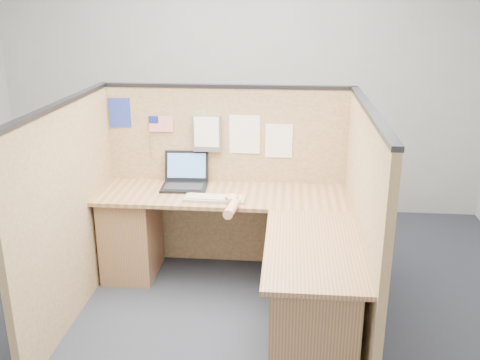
# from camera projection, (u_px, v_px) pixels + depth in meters

# --- Properties ---
(floor) EXTENTS (5.00, 5.00, 0.00)m
(floor) POSITION_uv_depth(u_px,v_px,m) (211.00, 323.00, 3.76)
(floor) COLOR black
(floor) RESTS_ON ground
(wall_back) EXTENTS (5.00, 0.00, 5.00)m
(wall_back) POSITION_uv_depth(u_px,v_px,m) (241.00, 79.00, 5.44)
(wall_back) COLOR #97999C
(wall_back) RESTS_ON floor
(wall_front) EXTENTS (5.00, 0.00, 5.00)m
(wall_front) POSITION_uv_depth(u_px,v_px,m) (57.00, 360.00, 1.19)
(wall_front) COLOR #97999C
(wall_front) RESTS_ON floor
(cubicle_partitions) EXTENTS (2.06, 1.83, 1.53)m
(cubicle_partitions) POSITION_uv_depth(u_px,v_px,m) (218.00, 200.00, 3.92)
(cubicle_partitions) COLOR brown
(cubicle_partitions) RESTS_ON floor
(l_desk) EXTENTS (1.95, 1.75, 0.73)m
(l_desk) POSITION_uv_depth(u_px,v_px,m) (241.00, 256.00, 3.89)
(l_desk) COLOR brown
(l_desk) RESTS_ON floor
(laptop) EXTENTS (0.37, 0.36, 0.26)m
(laptop) POSITION_uv_depth(u_px,v_px,m) (186.00, 178.00, 4.33)
(laptop) COLOR black
(laptop) RESTS_ON l_desk
(keyboard) EXTENTS (0.46, 0.17, 0.03)m
(keyboard) POSITION_uv_depth(u_px,v_px,m) (215.00, 198.00, 4.02)
(keyboard) COLOR gray
(keyboard) RESTS_ON l_desk
(mouse) EXTENTS (0.12, 0.08, 0.04)m
(mouse) POSITION_uv_depth(u_px,v_px,m) (232.00, 200.00, 3.96)
(mouse) COLOR silver
(mouse) RESTS_ON l_desk
(hand_forearm) EXTENTS (0.11, 0.38, 0.08)m
(hand_forearm) POSITION_uv_depth(u_px,v_px,m) (232.00, 205.00, 3.83)
(hand_forearm) COLOR tan
(hand_forearm) RESTS_ON l_desk
(blue_poster) EXTENTS (0.18, 0.01, 0.24)m
(blue_poster) POSITION_uv_depth(u_px,v_px,m) (120.00, 113.00, 4.34)
(blue_poster) COLOR #213298
(blue_poster) RESTS_ON cubicle_partitions
(american_flag) EXTENTS (0.20, 0.01, 0.35)m
(american_flag) POSITION_uv_depth(u_px,v_px,m) (158.00, 125.00, 4.33)
(american_flag) COLOR olive
(american_flag) RESTS_ON cubicle_partitions
(file_holder) EXTENTS (0.23, 0.05, 0.29)m
(file_holder) POSITION_uv_depth(u_px,v_px,m) (207.00, 133.00, 4.30)
(file_holder) COLOR slate
(file_holder) RESTS_ON cubicle_partitions
(paper_left) EXTENTS (0.25, 0.01, 0.31)m
(paper_left) POSITION_uv_depth(u_px,v_px,m) (245.00, 134.00, 4.30)
(paper_left) COLOR white
(paper_left) RESTS_ON cubicle_partitions
(paper_right) EXTENTS (0.22, 0.01, 0.27)m
(paper_right) POSITION_uv_depth(u_px,v_px,m) (279.00, 141.00, 4.29)
(paper_right) COLOR white
(paper_right) RESTS_ON cubicle_partitions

